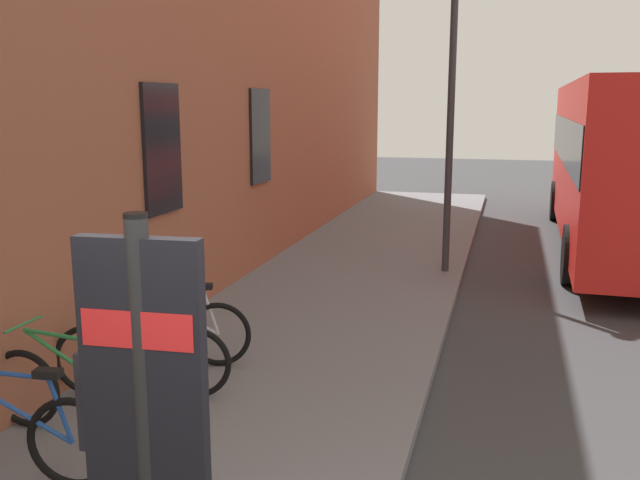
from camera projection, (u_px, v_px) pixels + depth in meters
name	position (u px, v px, depth m)	size (l,w,h in m)	color
ground	(527.00, 353.00, 8.32)	(60.00, 60.00, 0.00)	#38383A
sidewalk_pavement	(344.00, 290.00, 10.91)	(24.00, 3.50, 0.12)	slate
bicycle_mid_rack	(7.00, 435.00, 5.19)	(0.48, 1.76, 0.97)	black
bicycle_end_of_row	(77.00, 392.00, 5.95)	(0.48, 1.77, 0.97)	black
bicycle_under_window	(143.00, 359.00, 6.73)	(0.54, 1.75, 0.97)	black
bicycle_beside_lamp	(171.00, 331.00, 7.54)	(0.60, 1.73, 0.97)	black
transit_info_sign	(145.00, 398.00, 2.95)	(0.12, 0.55, 2.40)	black
city_bus	(629.00, 156.00, 13.94)	(10.55, 2.82, 3.35)	red
pedestrian_by_facade	(113.00, 405.00, 4.27)	(0.62, 0.29, 1.64)	#4C724C
street_lamp	(452.00, 91.00, 11.33)	(0.28, 0.28, 5.12)	#333338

